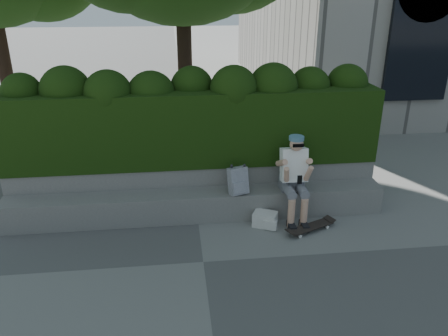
{
  "coord_description": "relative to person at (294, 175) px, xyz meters",
  "views": [
    {
      "loc": [
        -0.3,
        -4.97,
        3.43
      ],
      "look_at": [
        0.4,
        1.0,
        0.95
      ],
      "focal_mm": 35.0,
      "sensor_mm": 36.0,
      "label": 1
    }
  ],
  "objects": [
    {
      "name": "ground",
      "position": [
        -1.51,
        -1.07,
        -0.75
      ],
      "size": [
        80.0,
        80.0,
        0.0
      ],
      "primitive_type": "plane",
      "color": "slate",
      "rests_on": "ground"
    },
    {
      "name": "bench_ledge",
      "position": [
        -1.51,
        0.18,
        -0.53
      ],
      "size": [
        6.0,
        0.45,
        0.45
      ],
      "primitive_type": "cube",
      "color": "gray",
      "rests_on": "ground"
    },
    {
      "name": "planter_wall",
      "position": [
        -1.51,
        0.66,
        -0.38
      ],
      "size": [
        6.0,
        0.5,
        0.75
      ],
      "primitive_type": "cube",
      "color": "gray",
      "rests_on": "ground"
    },
    {
      "name": "hedge",
      "position": [
        -1.51,
        0.88,
        0.6
      ],
      "size": [
        6.0,
        1.0,
        1.2
      ],
      "primitive_type": "cube",
      "color": "black",
      "rests_on": "planter_wall"
    },
    {
      "name": "person",
      "position": [
        0.0,
        0.0,
        0.0
      ],
      "size": [
        0.4,
        0.76,
        1.38
      ],
      "color": "slate",
      "rests_on": "ground"
    },
    {
      "name": "skateboard",
      "position": [
        0.18,
        -0.44,
        -0.69
      ],
      "size": [
        0.78,
        0.49,
        0.08
      ],
      "rotation": [
        0.0,
        0.0,
        0.42
      ],
      "color": "black",
      "rests_on": "ground"
    },
    {
      "name": "backpack_plaid",
      "position": [
        -0.87,
        0.08,
        -0.09
      ],
      "size": [
        0.32,
        0.24,
        0.42
      ],
      "primitive_type": "cube",
      "rotation": [
        0.0,
        0.0,
        0.32
      ],
      "color": "#ABABB0",
      "rests_on": "bench_ledge"
    },
    {
      "name": "backpack_ground",
      "position": [
        -0.48,
        -0.2,
        -0.64
      ],
      "size": [
        0.43,
        0.38,
        0.23
      ],
      "primitive_type": "cube",
      "rotation": [
        0.0,
        0.0,
        -0.46
      ],
      "color": "beige",
      "rests_on": "ground"
    }
  ]
}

